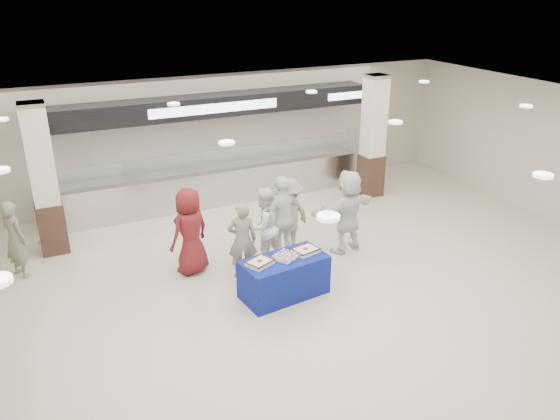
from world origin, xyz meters
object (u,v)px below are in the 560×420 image
sheet_cake_left (260,262)px  cupcake_tray (286,256)px  display_table (284,277)px  chef_short (282,219)px  chef_tall (264,226)px  civilian_white (348,211)px  soldier_bg (15,239)px  soldier_b (288,217)px  sheet_cake_right (306,250)px  civilian_maroon (190,231)px  soldier_a (242,240)px

sheet_cake_left → cupcake_tray: sheet_cake_left is taller
display_table → cupcake_tray: 0.41m
display_table → chef_short: size_ratio=0.85×
cupcake_tray → sheet_cake_left: bearing=-177.5°
chef_short → chef_tall: bearing=-19.6°
civilian_white → soldier_bg: size_ratio=1.15×
civilian_white → sheet_cake_left: bearing=12.5°
chef_tall → soldier_b: 0.65m
sheet_cake_left → soldier_b: 1.97m
sheet_cake_right → chef_short: chef_short is taller
civilian_white → soldier_bg: civilian_white is taller
civilian_maroon → chef_tall: size_ratio=1.08×
sheet_cake_right → soldier_b: size_ratio=0.30×
soldier_a → sheet_cake_right: bearing=150.4°
display_table → chef_tall: (0.17, 1.32, 0.44)m
display_table → soldier_a: bearing=106.2°
sheet_cake_left → soldier_bg: size_ratio=0.34×
soldier_a → soldier_bg: size_ratio=0.99×
chef_short → soldier_bg: bearing=-33.6°
sheet_cake_right → chef_short: bearing=85.1°
display_table → cupcake_tray: cupcake_tray is taller
sheet_cake_right → soldier_a: bearing=134.4°
soldier_a → display_table: bearing=129.5°
soldier_a → civilian_white: (2.42, 0.12, 0.12)m
chef_tall → soldier_bg: chef_tall is taller
chef_tall → cupcake_tray: bearing=69.1°
display_table → sheet_cake_right: (0.47, 0.06, 0.42)m
cupcake_tray → chef_short: size_ratio=0.29×
soldier_a → soldier_bg: 4.37m
sheet_cake_right → civilian_white: bearing=34.2°
sheet_cake_right → soldier_bg: 5.59m
display_table → soldier_a: 1.14m
display_table → soldier_a: soldier_a is taller
cupcake_tray → soldier_a: soldier_a is taller
display_table → sheet_cake_left: size_ratio=2.90×
display_table → civilian_maroon: size_ratio=0.88×
civilian_maroon → soldier_a: size_ratio=1.13×
chef_short → civilian_white: bearing=156.1°
sheet_cake_right → chef_short: 1.24m
civilian_maroon → soldier_bg: (-3.10, 1.28, -0.09)m
sheet_cake_right → civilian_maroon: (-1.74, 1.52, 0.08)m
display_table → sheet_cake_right: bearing=0.0°
sheet_cake_right → chef_tall: chef_tall is taller
cupcake_tray → chef_tall: bearing=84.5°
civilian_white → chef_tall: bearing=-18.7°
display_table → civilian_maroon: bearing=121.5°
chef_tall → chef_short: (0.41, -0.03, 0.10)m
sheet_cake_right → civilian_maroon: 2.31m
sheet_cake_right → sheet_cake_left: bearing=-175.2°
soldier_bg → sheet_cake_right: bearing=-154.0°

